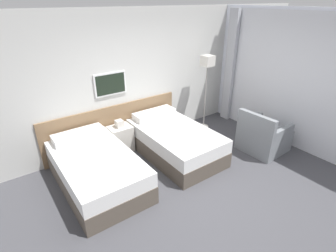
# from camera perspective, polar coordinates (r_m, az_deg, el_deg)

# --- Properties ---
(ground_plane) EXTENTS (16.00, 16.00, 0.00)m
(ground_plane) POSITION_cam_1_polar(r_m,az_deg,el_deg) (4.50, 7.73, -13.28)
(ground_plane) COLOR #47474C
(wall_headboard) EXTENTS (10.00, 0.10, 2.70)m
(wall_headboard) POSITION_cam_1_polar(r_m,az_deg,el_deg) (5.44, -7.60, 9.43)
(wall_headboard) COLOR silver
(wall_headboard) RESTS_ON ground_plane
(wall_window) EXTENTS (0.21, 4.63, 2.70)m
(wall_window) POSITION_cam_1_polar(r_m,az_deg,el_deg) (5.75, 28.04, 7.96)
(wall_window) COLOR white
(wall_window) RESTS_ON ground_plane
(bed_near_door) EXTENTS (1.13, 1.93, 0.69)m
(bed_near_door) POSITION_cam_1_polar(r_m,az_deg,el_deg) (4.54, -15.28, -9.11)
(bed_near_door) COLOR brown
(bed_near_door) RESTS_ON ground_plane
(bed_near_window) EXTENTS (1.13, 1.93, 0.69)m
(bed_near_window) POSITION_cam_1_polar(r_m,az_deg,el_deg) (5.18, 1.41, -3.31)
(bed_near_window) COLOR brown
(bed_near_window) RESTS_ON ground_plane
(nightstand) EXTENTS (0.45, 0.36, 0.69)m
(nightstand) POSITION_cam_1_polar(r_m,az_deg,el_deg) (5.37, -10.27, -2.70)
(nightstand) COLOR beige
(nightstand) RESTS_ON ground_plane
(floor_lamp) EXTENTS (0.24, 0.24, 1.72)m
(floor_lamp) POSITION_cam_1_polar(r_m,az_deg,el_deg) (5.99, 8.53, 12.41)
(floor_lamp) COLOR #9E9993
(floor_lamp) RESTS_ON ground_plane
(armchair) EXTENTS (0.86, 0.83, 0.88)m
(armchair) POSITION_cam_1_polar(r_m,az_deg,el_deg) (5.67, 19.96, -2.35)
(armchair) COLOR gray
(armchair) RESTS_ON ground_plane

